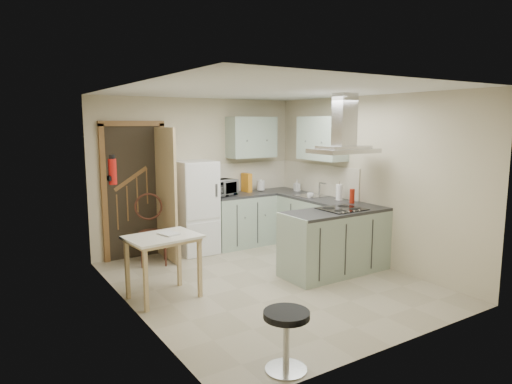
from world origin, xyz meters
TOP-DOWN VIEW (x-y plane):
  - floor at (0.00, 0.00)m, footprint 4.20×4.20m
  - ceiling at (0.00, 0.00)m, footprint 4.20×4.20m
  - back_wall at (0.00, 2.10)m, footprint 3.60×0.00m
  - left_wall at (-1.80, 0.00)m, footprint 0.00×4.20m
  - right_wall at (1.80, 0.00)m, footprint 0.00×4.20m
  - doorway at (-1.10, 2.07)m, footprint 1.10×0.12m
  - fridge at (-0.20, 1.80)m, footprint 0.60×0.60m
  - counter_back at (0.66, 1.80)m, footprint 1.08×0.60m
  - counter_right at (1.50, 1.12)m, footprint 0.60×1.95m
  - splashback at (0.96, 2.09)m, footprint 1.68×0.02m
  - wall_cabinet_back at (0.95, 1.93)m, footprint 0.85×0.35m
  - wall_cabinet_right at (1.62, 0.85)m, footprint 0.35×0.90m
  - peninsula at (1.02, -0.18)m, footprint 1.55×0.65m
  - hob at (1.12, -0.18)m, footprint 0.58×0.50m
  - extractor_hood at (1.12, -0.18)m, footprint 0.90×0.55m
  - sink at (1.50, 0.95)m, footprint 0.45×0.40m
  - fire_extinguisher at (-1.74, 0.90)m, footprint 0.10×0.10m
  - drop_leaf_table at (-1.37, 0.23)m, footprint 0.89×0.71m
  - bentwood_chair at (-1.00, 1.59)m, footprint 0.54×0.54m
  - stool at (-1.10, -1.88)m, footprint 0.50×0.50m
  - microwave at (0.29, 1.79)m, footprint 0.55×0.46m
  - kettle at (1.10, 1.87)m, footprint 0.15×0.15m
  - cereal_box at (0.85, 1.94)m, footprint 0.10×0.22m
  - soap_bottle at (1.65, 1.52)m, footprint 0.10×0.10m
  - paper_towel at (1.60, 0.39)m, footprint 0.12×0.12m
  - cup at (1.35, 0.79)m, footprint 0.15×0.15m
  - red_bottle at (1.59, 0.10)m, footprint 0.10×0.10m
  - book at (-1.37, 0.23)m, footprint 0.24×0.29m

SIDE VIEW (x-z plane):
  - floor at x=0.00m, z-range 0.00..0.00m
  - stool at x=-1.10m, z-range 0.00..0.53m
  - drop_leaf_table at x=-1.37m, z-range 0.00..0.77m
  - counter_back at x=0.66m, z-range 0.00..0.90m
  - counter_right at x=1.50m, z-range 0.00..0.90m
  - peninsula at x=1.02m, z-range 0.00..0.90m
  - bentwood_chair at x=-1.00m, z-range 0.00..0.96m
  - fridge at x=-0.20m, z-range 0.00..1.50m
  - book at x=-1.37m, z-range 0.77..0.88m
  - sink at x=1.50m, z-range 0.90..0.91m
  - hob at x=1.12m, z-range 0.90..0.91m
  - cup at x=1.35m, z-range 0.90..0.99m
  - soap_bottle at x=1.65m, z-range 0.90..1.10m
  - kettle at x=1.10m, z-range 0.90..1.11m
  - red_bottle at x=1.59m, z-range 0.90..1.12m
  - paper_towel at x=1.60m, z-range 0.90..1.16m
  - microwave at x=0.29m, z-range 0.90..1.16m
  - doorway at x=-1.10m, z-range 0.00..2.10m
  - cereal_box at x=0.85m, z-range 0.90..1.23m
  - splashback at x=0.96m, z-range 0.90..1.40m
  - back_wall at x=0.00m, z-range -0.55..3.05m
  - left_wall at x=-1.80m, z-range -0.85..3.35m
  - right_wall at x=1.80m, z-range -0.85..3.35m
  - fire_extinguisher at x=-1.74m, z-range 1.34..1.66m
  - extractor_hood at x=1.12m, z-range 1.67..1.77m
  - wall_cabinet_back at x=0.95m, z-range 1.50..2.20m
  - wall_cabinet_right at x=1.62m, z-range 1.50..2.20m
  - ceiling at x=0.00m, z-range 2.50..2.50m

